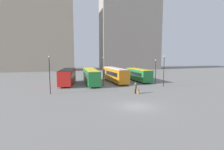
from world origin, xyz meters
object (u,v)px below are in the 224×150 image
Objects in this scene: traveler at (135,87)px; lamp_post_3 at (103,69)px; bus_0 at (67,76)px; suitcase at (138,92)px; lamp_post_2 at (50,72)px; lamp_post_1 at (156,69)px; bus_2 at (115,74)px; bus_3 at (139,75)px; lamp_post_0 at (164,69)px; bus_1 at (91,76)px.

lamp_post_3 reaches higher than traveler.
bus_0 reaches higher than suitcase.
lamp_post_2 reaches higher than bus_0.
traveler is 0.34× the size of lamp_post_1.
lamp_post_3 is (-3.58, -4.50, 1.68)m from bus_2.
bus_3 is 1.62× the size of lamp_post_3.
traveler is at bearing 151.69° from bus_3.
bus_3 is 14.28m from traveler.
traveler is 0.29× the size of lamp_post_0.
bus_3 is 12.54× the size of suitcase.
lamp_post_3 is at bearing -149.35° from bus_1.
suitcase is (6.29, -12.40, -1.48)m from bus_1.
bus_2 is (10.77, 1.10, 0.02)m from bus_0.
lamp_post_1 is (8.21, 8.83, 2.09)m from traveler.
bus_3 is 10.81m from lamp_post_3.
lamp_post_2 is at bearing 139.40° from bus_1.
lamp_post_1 is 11.96m from lamp_post_3.
suitcase is 0.13× the size of lamp_post_3.
bus_1 reaches higher than traveler.
lamp_post_3 is at bearing 111.24° from bus_3.
lamp_post_2 is at bearing -151.14° from lamp_post_3.
suitcase is 9.52m from lamp_post_0.
bus_0 is 1.61× the size of lamp_post_3.
lamp_post_0 reaches higher than bus_3.
lamp_post_0 reaches higher than traveler.
lamp_post_1 is at bearing -122.06° from bus_2.
bus_1 is 11.82m from bus_3.
lamp_post_3 is at bearing 28.86° from lamp_post_2.
lamp_post_1 reaches higher than bus_2.
traveler is 0.30× the size of lamp_post_3.
traveler is 0.94m from suitcase.
bus_1 is at bearing 90.55° from bus_3.
bus_0 is 16.73m from suitcase.
lamp_post_2 is at bearing 170.93° from bus_0.
lamp_post_3 is (7.20, -3.41, 1.70)m from bus_0.
bus_2 is 1.23× the size of bus_3.
lamp_post_1 is (14.10, -3.25, 1.39)m from bus_1.
lamp_post_1 is at bearing -103.09° from bus_1.
bus_3 is 5.02m from lamp_post_1.
traveler is at bearing -132.92° from lamp_post_1.
lamp_post_0 is at bearing -118.62° from bus_1.
lamp_post_0 is 4.24m from lamp_post_1.
lamp_post_1 is 0.89× the size of lamp_post_3.
traveler is 14.18m from lamp_post_2.
suitcase is (0.40, -0.33, -0.79)m from traveler.
lamp_post_1 reaches higher than bus_3.
bus_2 is 6.06m from bus_3.
bus_2 is at bearing 133.73° from lamp_post_0.
lamp_post_1 reaches higher than bus_1.
lamp_post_2 reaches higher than bus_1.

